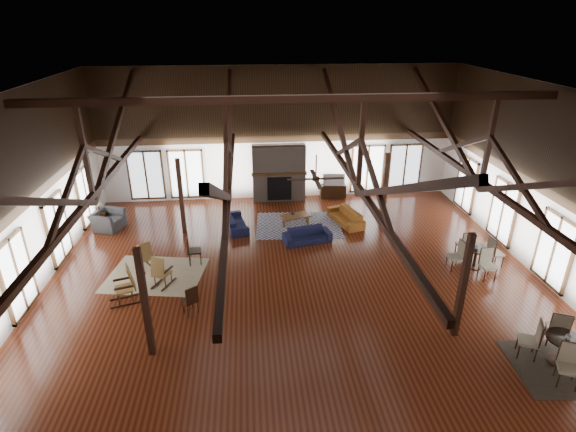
{
  "coord_description": "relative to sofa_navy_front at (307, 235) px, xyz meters",
  "views": [
    {
      "loc": [
        -1.38,
        -12.83,
        7.93
      ],
      "look_at": [
        -0.1,
        1.0,
        1.68
      ],
      "focal_mm": 28.0,
      "sensor_mm": 36.0,
      "label": 1
    }
  ],
  "objects": [
    {
      "name": "floor",
      "position": [
        -0.75,
        -2.28,
        -0.26
      ],
      "size": [
        16.0,
        16.0,
        0.0
      ],
      "primitive_type": "plane",
      "color": "#5D2A13",
      "rests_on": "ground"
    },
    {
      "name": "ceiling",
      "position": [
        -0.75,
        -2.28,
        5.74
      ],
      "size": [
        16.0,
        14.0,
        0.02
      ],
      "primitive_type": "cube",
      "color": "black",
      "rests_on": "wall_back"
    },
    {
      "name": "wall_back",
      "position": [
        -0.75,
        4.72,
        2.74
      ],
      "size": [
        16.0,
        0.02,
        6.0
      ],
      "primitive_type": "cube",
      "color": "white",
      "rests_on": "floor"
    },
    {
      "name": "wall_front",
      "position": [
        -0.75,
        -9.28,
        2.74
      ],
      "size": [
        16.0,
        0.02,
        6.0
      ],
      "primitive_type": "cube",
      "color": "white",
      "rests_on": "floor"
    },
    {
      "name": "wall_left",
      "position": [
        -8.75,
        -2.28,
        2.74
      ],
      "size": [
        0.02,
        14.0,
        6.0
      ],
      "primitive_type": "cube",
      "color": "white",
      "rests_on": "floor"
    },
    {
      "name": "wall_right",
      "position": [
        7.25,
        -2.28,
        2.74
      ],
      "size": [
        0.02,
        14.0,
        6.0
      ],
      "primitive_type": "cube",
      "color": "white",
      "rests_on": "floor"
    },
    {
      "name": "roof_truss",
      "position": [
        -0.75,
        -2.28,
        3.76
      ],
      "size": [
        15.6,
        14.07,
        3.14
      ],
      "color": "black",
      "rests_on": "wall_back"
    },
    {
      "name": "post_grid",
      "position": [
        -0.75,
        -2.28,
        1.26
      ],
      "size": [
        8.16,
        7.16,
        3.05
      ],
      "color": "black",
      "rests_on": "floor"
    },
    {
      "name": "fireplace",
      "position": [
        -0.75,
        4.39,
        1.02
      ],
      "size": [
        2.5,
        0.69,
        2.6
      ],
      "color": "#736257",
      "rests_on": "floor"
    },
    {
      "name": "ceiling_fan",
      "position": [
        -0.25,
        -3.28,
        3.47
      ],
      "size": [
        1.6,
        1.6,
        0.75
      ],
      "color": "black",
      "rests_on": "roof_truss"
    },
    {
      "name": "sofa_navy_front",
      "position": [
        0.0,
        0.0,
        0.0
      ],
      "size": [
        1.92,
        1.08,
        0.53
      ],
      "primitive_type": "imported",
      "rotation": [
        0.0,
        0.0,
        0.22
      ],
      "color": "#141738",
      "rests_on": "floor"
    },
    {
      "name": "sofa_navy_left",
      "position": [
        -2.72,
        1.44,
        0.01
      ],
      "size": [
        1.96,
        1.08,
        0.54
      ],
      "primitive_type": "imported",
      "rotation": [
        0.0,
        0.0,
        1.77
      ],
      "color": "#131636",
      "rests_on": "floor"
    },
    {
      "name": "sofa_orange",
      "position": [
        1.81,
        1.54,
        0.02
      ],
      "size": [
        2.1,
        1.3,
        0.57
      ],
      "primitive_type": "imported",
      "rotation": [
        0.0,
        0.0,
        -1.28
      ],
      "color": "#95551C",
      "rests_on": "floor"
    },
    {
      "name": "coffee_table",
      "position": [
        -0.29,
        1.48,
        0.13
      ],
      "size": [
        1.29,
        0.91,
        0.45
      ],
      "rotation": [
        0.0,
        0.0,
        0.3
      ],
      "color": "brown",
      "rests_on": "floor"
    },
    {
      "name": "vase",
      "position": [
        -0.4,
        1.56,
        0.27
      ],
      "size": [
        0.21,
        0.21,
        0.18
      ],
      "primitive_type": "imported",
      "rotation": [
        0.0,
        0.0,
        0.28
      ],
      "color": "#B2B2B2",
      "rests_on": "coffee_table"
    },
    {
      "name": "armchair",
      "position": [
        -7.83,
        1.86,
        0.11
      ],
      "size": [
        1.42,
        1.32,
        0.75
      ],
      "primitive_type": "imported",
      "rotation": [
        0.0,
        0.0,
        1.25
      ],
      "color": "#333336",
      "rests_on": "floor"
    },
    {
      "name": "side_table_lamp",
      "position": [
        -8.21,
        2.15,
        0.19
      ],
      "size": [
        0.48,
        0.48,
        1.22
      ],
      "color": "black",
      "rests_on": "floor"
    },
    {
      "name": "rocking_chair_a",
      "position": [
        -5.73,
        -1.5,
        0.21
      ],
      "size": [
        0.8,
        0.87,
        1.01
      ],
      "rotation": [
        0.0,
        0.0,
        0.64
      ],
      "color": "olive",
      "rests_on": "floor"
    },
    {
      "name": "rocking_chair_b",
      "position": [
        -5.03,
        -2.6,
        0.23
      ],
      "size": [
        0.74,
        0.92,
        1.05
      ],
      "rotation": [
        0.0,
        0.0,
        -0.44
      ],
      "color": "olive",
      "rests_on": "floor"
    },
    {
      "name": "rocking_chair_c",
      "position": [
        -5.86,
        -3.35,
        0.29
      ],
      "size": [
        1.02,
        0.74,
        1.18
      ],
      "rotation": [
        0.0,
        0.0,
        1.88
      ],
      "color": "olive",
      "rests_on": "floor"
    },
    {
      "name": "side_chair_a",
      "position": [
        -4.19,
        -1.28,
        0.36
      ],
      "size": [
        0.5,
        0.5,
        1.08
      ],
      "rotation": [
        0.0,
        0.0,
        -1.46
      ],
      "color": "black",
      "rests_on": "floor"
    },
    {
      "name": "side_chair_b",
      "position": [
        -3.91,
        -4.19,
        0.27
      ],
      "size": [
        0.54,
        0.54,
        0.92
      ],
      "rotation": [
        0.0,
        0.0,
        0.61
      ],
      "color": "black",
      "rests_on": "floor"
    },
    {
      "name": "cafe_table_near",
      "position": [
        5.38,
        -7.05,
        0.26
      ],
      "size": [
        2.02,
        2.02,
        1.05
      ],
      "rotation": [
        0.0,
        0.0,
        -0.43
      ],
      "color": "black",
      "rests_on": "floor"
    },
    {
      "name": "cafe_table_far",
      "position": [
        5.45,
        -2.4,
        0.25
      ],
      "size": [
        2.0,
        2.0,
        1.03
      ],
      "rotation": [
        0.0,
        0.0,
        0.08
      ],
      "color": "black",
      "rests_on": "floor"
    },
    {
      "name": "cup_near",
      "position": [
        5.42,
        -7.1,
        0.55
      ],
      "size": [
        0.17,
        0.17,
        0.11
      ],
      "primitive_type": "imported",
      "rotation": [
        0.0,
        0.0,
        -0.34
      ],
      "color": "#B2B2B2",
      "rests_on": "cafe_table_near"
    },
    {
      "name": "cup_far",
      "position": [
        5.38,
        -2.48,
        0.53
      ],
      "size": [
        0.17,
        0.17,
        0.11
      ],
      "primitive_type": "imported",
      "rotation": [
        0.0,
        0.0,
        0.31
      ],
      "color": "#B2B2B2",
      "rests_on": "cafe_table_far"
    },
    {
      "name": "tv_console",
      "position": [
        1.81,
        4.47,
        0.03
      ],
      "size": [
        1.19,
        0.45,
        0.6
      ],
      "primitive_type": "cube",
      "color": "black",
      "rests_on": "floor"
    },
    {
      "name": "television",
      "position": [
        1.83,
        4.47,
        0.62
      ],
      "size": [
        1.03,
        0.26,
        0.59
      ],
      "primitive_type": "imported",
      "rotation": [
        0.0,
        0.0,
        -0.12
      ],
      "color": "#B2B2B2",
      "rests_on": "tv_console"
    },
    {
      "name": "rug_tan",
      "position": [
        -5.34,
        -1.93,
        -0.26
      ],
      "size": [
        3.42,
        2.88,
        0.01
      ],
      "primitive_type": "cube",
      "rotation": [
        0.0,
        0.0,
        -0.16
      ],
      "color": "tan",
      "rests_on": "floor"
    },
    {
      "name": "rug_navy",
      "position": [
        -0.17,
        1.49,
        -0.26
      ],
      "size": [
        3.57,
        2.77,
        0.01
      ],
      "primitive_type": "cube",
      "rotation": [
        0.0,
        0.0,
        -0.06
      ],
      "color": "#191843",
      "rests_on": "floor"
    },
    {
      "name": "rug_dark",
      "position": [
        5.28,
        -7.24,
        -0.26
      ],
      "size": [
        2.38,
        2.2,
        0.01
      ],
      "primitive_type": "cube",
      "rotation": [
        0.0,
        0.0,
        -0.08
      ],
      "color": "black",
      "rests_on": "floor"
    }
  ]
}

